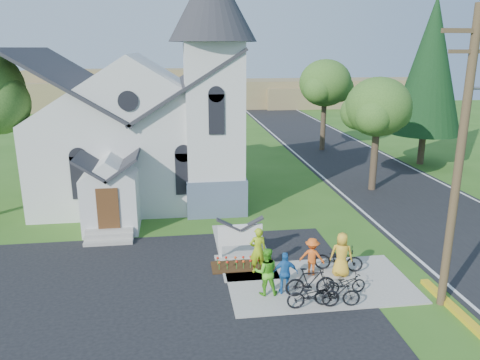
{
  "coord_description": "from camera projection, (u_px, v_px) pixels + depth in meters",
  "views": [
    {
      "loc": [
        -3.74,
        -15.07,
        8.71
      ],
      "look_at": [
        -0.95,
        5.0,
        2.96
      ],
      "focal_mm": 35.0,
      "sensor_mm": 36.0,
      "label": 1
    }
  ],
  "objects": [
    {
      "name": "bike_0",
      "position": [
        313.0,
        295.0,
        16.04
      ],
      "size": [
        1.87,
        0.7,
        0.97
      ],
      "primitive_type": "imported",
      "rotation": [
        0.0,
        0.0,
        1.54
      ],
      "color": "black",
      "rests_on": "sidewalk"
    },
    {
      "name": "bike_3",
      "position": [
        337.0,
        293.0,
        16.16
      ],
      "size": [
        1.64,
        0.73,
        0.95
      ],
      "primitive_type": "imported",
      "rotation": [
        0.0,
        0.0,
        1.39
      ],
      "color": "black",
      "rests_on": "sidewalk"
    },
    {
      "name": "bike_4",
      "position": [
        339.0,
        259.0,
        18.75
      ],
      "size": [
        2.02,
        1.23,
        1.0
      ],
      "primitive_type": "imported",
      "rotation": [
        0.0,
        0.0,
        1.25
      ],
      "color": "black",
      "rests_on": "sidewalk"
    },
    {
      "name": "cyclist_3",
      "position": [
        312.0,
        256.0,
        18.35
      ],
      "size": [
        1.12,
        0.9,
        1.52
      ],
      "primitive_type": "imported",
      "rotation": [
        0.0,
        0.0,
        2.74
      ],
      "color": "#E65A19",
      "rests_on": "sidewalk"
    },
    {
      "name": "tree_road_mid",
      "position": [
        325.0,
        83.0,
        39.72
      ],
      "size": [
        4.4,
        4.4,
        7.8
      ],
      "color": "#3B2A20",
      "rests_on": "ground"
    },
    {
      "name": "distant_hills",
      "position": [
        222.0,
        92.0,
        70.76
      ],
      "size": [
        61.0,
        10.0,
        5.6
      ],
      "color": "olive",
      "rests_on": "ground"
    },
    {
      "name": "cyclist_4",
      "position": [
        342.0,
        254.0,
        18.22
      ],
      "size": [
        1.0,
        0.8,
        1.79
      ],
      "primitive_type": "imported",
      "rotation": [
        0.0,
        0.0,
        2.84
      ],
      "color": "gold",
      "rests_on": "sidewalk"
    },
    {
      "name": "bike_2",
      "position": [
        346.0,
        283.0,
        16.99
      ],
      "size": [
        1.58,
        0.67,
        0.81
      ],
      "primitive_type": "imported",
      "rotation": [
        0.0,
        0.0,
        1.66
      ],
      "color": "black",
      "rests_on": "sidewalk"
    },
    {
      "name": "ground",
      "position": [
        284.0,
        293.0,
        17.23
      ],
      "size": [
        120.0,
        120.0,
        0.0
      ],
      "primitive_type": "plane",
      "color": "#32621C",
      "rests_on": "ground"
    },
    {
      "name": "cyclist_2",
      "position": [
        285.0,
        273.0,
        16.92
      ],
      "size": [
        0.96,
        0.45,
        1.6
      ],
      "primitive_type": "imported",
      "rotation": [
        0.0,
        0.0,
        3.08
      ],
      "color": "#256EBB",
      "rests_on": "sidewalk"
    },
    {
      "name": "church_sign",
      "position": [
        240.0,
        235.0,
        19.84
      ],
      "size": [
        2.2,
        0.4,
        1.7
      ],
      "color": "gray",
      "rests_on": "ground"
    },
    {
      "name": "sidewalk",
      "position": [
        320.0,
        283.0,
        17.9
      ],
      "size": [
        7.0,
        4.0,
        0.05
      ],
      "primitive_type": "cube",
      "color": "gray",
      "rests_on": "ground"
    },
    {
      "name": "parking_lot",
      "position": [
        77.0,
        341.0,
        14.4
      ],
      "size": [
        20.0,
        16.0,
        0.02
      ],
      "primitive_type": "cube",
      "color": "black",
      "rests_on": "ground"
    },
    {
      "name": "flower_bed",
      "position": [
        243.0,
        266.0,
        19.26
      ],
      "size": [
        2.6,
        1.1,
        0.07
      ],
      "primitive_type": "cube",
      "color": "#331F0D",
      "rests_on": "ground"
    },
    {
      "name": "tree_road_near",
      "position": [
        378.0,
        108.0,
        28.37
      ],
      "size": [
        4.0,
        4.0,
        7.05
      ],
      "color": "#3B2A20",
      "rests_on": "ground"
    },
    {
      "name": "conifer",
      "position": [
        430.0,
        66.0,
        34.35
      ],
      "size": [
        5.2,
        5.2,
        12.4
      ],
      "color": "#3B2A20",
      "rests_on": "ground"
    },
    {
      "name": "cyclist_1",
      "position": [
        266.0,
        271.0,
        16.84
      ],
      "size": [
        0.91,
        0.73,
        1.78
      ],
      "primitive_type": "imported",
      "rotation": [
        0.0,
        0.0,
        3.08
      ],
      "color": "#54BF23",
      "rests_on": "sidewalk"
    },
    {
      "name": "bike_1",
      "position": [
        310.0,
        282.0,
        16.8
      ],
      "size": [
        1.85,
        0.55,
        1.11
      ],
      "primitive_type": "imported",
      "rotation": [
        0.0,
        0.0,
        1.56
      ],
      "color": "black",
      "rests_on": "sidewalk"
    },
    {
      "name": "church",
      "position": [
        145.0,
        110.0,
        26.97
      ],
      "size": [
        12.35,
        12.0,
        13.0
      ],
      "color": "silver",
      "rests_on": "ground"
    },
    {
      "name": "road",
      "position": [
        375.0,
        176.0,
        32.85
      ],
      "size": [
        8.0,
        90.0,
        0.02
      ],
      "primitive_type": "cube",
      "color": "black",
      "rests_on": "ground"
    },
    {
      "name": "utility_pole",
      "position": [
        462.0,
        154.0,
        15.04
      ],
      "size": [
        3.45,
        0.28,
        10.0
      ],
      "color": "#4D3A26",
      "rests_on": "ground"
    },
    {
      "name": "cyclist_0",
      "position": [
        258.0,
        250.0,
        18.49
      ],
      "size": [
        0.72,
        0.5,
        1.88
      ],
      "primitive_type": "imported",
      "rotation": [
        0.0,
        0.0,
        3.21
      ],
      "color": "#9ABC16",
      "rests_on": "sidewalk"
    }
  ]
}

